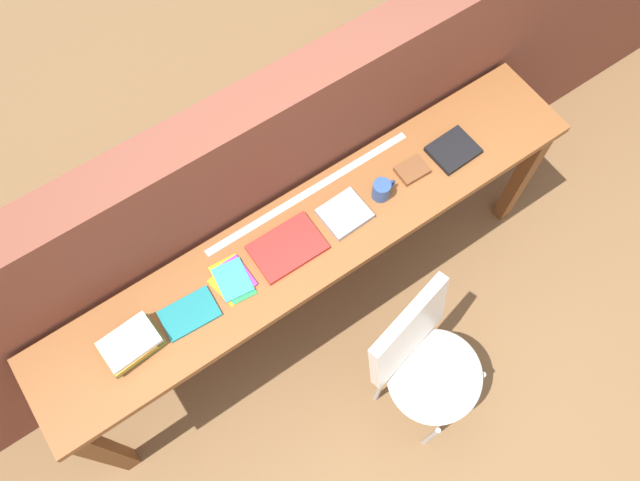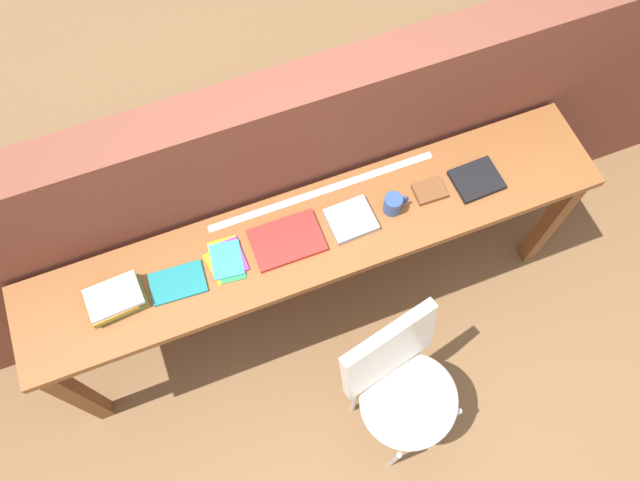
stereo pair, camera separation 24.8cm
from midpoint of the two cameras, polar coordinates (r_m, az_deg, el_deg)
name	(u,v)px [view 2 (the right image)]	position (r m, az deg, el deg)	size (l,w,h in m)	color
ground_plane	(337,352)	(3.31, 3.75, -10.42)	(40.00, 40.00, 0.00)	brown
brick_wall_back	(290,186)	(2.86, -0.33, 4.77)	(6.00, 0.20, 1.42)	brown
sideboard	(316,246)	(2.70, 2.24, -0.79)	(2.50, 0.44, 0.88)	brown
chair_white_moulded	(402,384)	(2.77, 10.08, -13.05)	(0.53, 0.54, 0.89)	silver
book_stack_leftmost	(115,300)	(2.51, -15.63, -5.54)	(0.23, 0.16, 0.07)	olive
magazine_cycling	(178,283)	(2.51, -10.16, -4.15)	(0.22, 0.14, 0.01)	#19757A
pamphlet_pile_colourful	(227,260)	(2.52, -5.73, -2.08)	(0.16, 0.20, 0.01)	orange
book_open_centre	(287,240)	(2.54, -0.27, -0.28)	(0.29, 0.20, 0.02)	red
book_grey_hardcover	(351,220)	(2.59, 5.59, 1.61)	(0.19, 0.17, 0.03)	#9E9EA3
mug	(393,204)	(2.61, 9.44, 3.04)	(0.11, 0.08, 0.09)	#2D4C8C
leather_journal_brown	(430,191)	(2.70, 12.60, 4.16)	(0.13, 0.10, 0.02)	brown
book_repair_rightmost	(477,180)	(2.78, 16.63, 5.08)	(0.20, 0.17, 0.03)	black
ruler_metal_back_edge	(323,191)	(2.66, 2.94, 4.27)	(1.02, 0.03, 0.00)	silver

